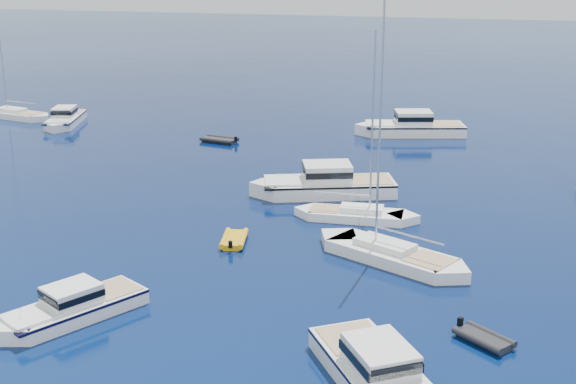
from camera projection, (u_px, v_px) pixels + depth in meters
motor_cruiser_left at (71, 319)px, 39.71m from camera, size 6.80×8.94×2.31m
motor_cruiser_centre at (324, 194)px, 59.96m from camera, size 12.63×7.45×3.17m
motor_cruiser_distant at (410, 135)px, 79.40m from camera, size 12.56×6.67×3.15m
motor_cruiser_horizon at (65, 125)px, 83.86m from camera, size 5.23×9.82×2.47m
sailboat_mid_r at (390, 260)px, 47.16m from camera, size 11.49×7.78×16.74m
sailboat_centre at (356, 219)px, 54.38m from camera, size 9.41×2.79×13.70m
sailboat_far_l at (15, 118)px, 87.43m from camera, size 10.81×4.86×15.39m
tender_yellow at (234, 243)px, 50.05m from camera, size 2.43×3.59×0.95m
tender_grey_near at (484, 343)px, 37.29m from camera, size 3.40×3.17×0.95m
tender_grey_far at (219, 142)px, 76.30m from camera, size 4.10×2.76×0.95m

